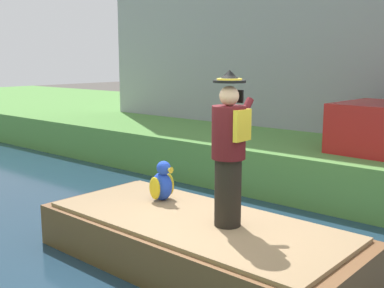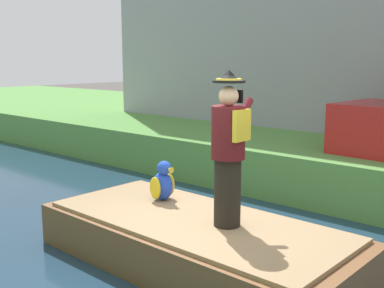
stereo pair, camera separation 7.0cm
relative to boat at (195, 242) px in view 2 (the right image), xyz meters
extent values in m
plane|color=#4C4742|center=(0.00, -0.32, -0.40)|extent=(80.00, 80.00, 0.00)
cube|color=#1E384C|center=(0.00, -0.32, -0.35)|extent=(5.83, 48.00, 0.10)
cube|color=brown|center=(0.00, 0.00, -0.02)|extent=(1.86, 4.22, 0.56)
cube|color=#997A56|center=(0.00, 0.00, 0.28)|extent=(1.71, 3.89, 0.05)
cylinder|color=black|center=(0.06, -0.46, 0.72)|extent=(0.32, 0.32, 0.82)
cylinder|color=#561419|center=(0.06, -0.46, 1.44)|extent=(0.40, 0.40, 0.62)
cube|color=gold|center=(0.06, -0.65, 1.54)|extent=(0.28, 0.06, 0.36)
sphere|color=#DBA884|center=(0.06, -0.46, 1.86)|extent=(0.23, 0.23, 0.23)
cylinder|color=black|center=(0.06, -0.46, 2.03)|extent=(0.38, 0.38, 0.03)
cone|color=black|center=(0.06, -0.46, 2.10)|extent=(0.26, 0.26, 0.12)
cylinder|color=gold|center=(0.06, -0.46, 2.05)|extent=(0.29, 0.29, 0.02)
cylinder|color=#561419|center=(0.28, -0.50, 1.62)|extent=(0.38, 0.09, 0.43)
cube|color=black|center=(0.19, -0.52, 1.85)|extent=(0.03, 0.08, 0.15)
ellipsoid|color=blue|center=(0.30, 0.87, 0.51)|extent=(0.26, 0.32, 0.40)
sphere|color=blue|center=(0.30, 0.83, 0.78)|extent=(0.20, 0.20, 0.20)
cone|color=yellow|center=(0.30, 0.73, 0.77)|extent=(0.09, 0.09, 0.09)
ellipsoid|color=yellow|center=(0.16, 0.87, 0.51)|extent=(0.08, 0.20, 0.32)
ellipsoid|color=yellow|center=(0.44, 0.87, 0.51)|extent=(0.08, 0.20, 0.32)
camera|label=1|loc=(-4.39, -3.72, 2.29)|focal=44.83mm
camera|label=2|loc=(-4.34, -3.77, 2.29)|focal=44.83mm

